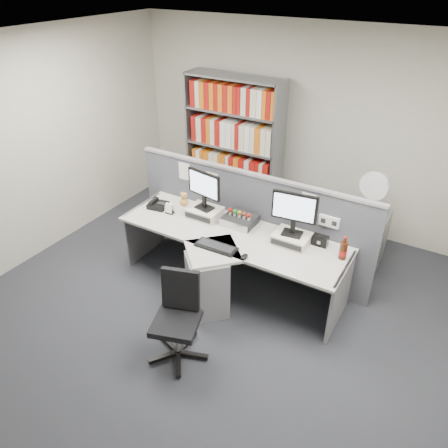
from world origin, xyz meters
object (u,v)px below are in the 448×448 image
Objects in this scene: shelving_unit at (234,149)px; desk_calendar at (170,209)px; desk_phone at (158,205)px; filing_cabinet at (364,240)px; office_chair at (178,315)px; desktop_pc at (240,220)px; monitor_left at (204,187)px; keyboard at (216,247)px; desk at (221,262)px; speaker at (320,241)px; desk_fan at (374,189)px; mouse at (244,257)px; cola_bottle at (343,251)px; monitor_right at (294,210)px.

desk_calendar is at bearing -88.26° from shelving_unit.
desk_phone reaches higher than filing_cabinet.
desktop_pc is at bearing 94.01° from office_chair.
keyboard is at bearing -47.05° from monitor_left.
desk is 15.85× the size of speaker.
mouse is at bearing -119.12° from desk_fan.
desk_calendar is 1.51m from office_chair.
desk is at bearing -162.97° from cola_bottle.
keyboard is 1.97m from filing_cabinet.
keyboard is at bearing -21.76° from desk_calendar.
desk_fan reaches higher than desk_calendar.
keyboard is 0.23× the size of shelving_unit.
monitor_right is at bearing 66.77° from office_chair.
cola_bottle is 0.30× the size of office_chair.
desk_calendar is (0.21, -0.04, 0.02)m from desk_phone.
monitor_left is at bearing -148.51° from filing_cabinet.
office_chair is (-0.84, -1.41, -0.31)m from speaker.
office_chair reaches higher than desk_calendar.
desk_fan is at bearing 26.62° from desk_phone.
desk_fan reaches higher than keyboard.
filing_cabinet is (2.10, -0.45, -0.63)m from shelving_unit.
keyboard is 1.29m from cola_bottle.
speaker is 0.08× the size of shelving_unit.
mouse is 0.43× the size of desk_phone.
speaker is 0.23× the size of filing_cabinet.
desk_phone is (-0.60, -0.12, -0.34)m from monitor_left.
desk is 4.56× the size of desk_fan.
monitor_left is 1.68m from cola_bottle.
monitor_left reaches higher than desk_calendar.
monitor_right reaches higher than desk.
desk_phone is at bearing -168.90° from monitor_left.
monitor_right reaches higher than cola_bottle.
desk_fan reaches higher than speaker.
desk_calendar is (-1.49, -0.16, -0.34)m from monitor_right.
monitor_right is 3.89× the size of desk_calendar.
cola_bottle is at bearing -1.69° from monitor_right.
keyboard reaches higher than desk.
cola_bottle reaches higher than desk.
shelving_unit is at bearing 91.74° from desk_calendar.
desk is at bearing -152.05° from speaker.
filing_cabinet is (2.26, 1.13, -0.40)m from desk_phone.
monitor_left is 3.72× the size of desk_calendar.
desk_calendar is 2.40m from filing_cabinet.
desk is at bearing -130.61° from filing_cabinet.
cola_bottle is at bearing -0.57° from monitor_left.
mouse is 0.40× the size of cola_bottle.
cola_bottle is (1.66, -0.02, -0.28)m from monitor_left.
cola_bottle reaches higher than desk_calendar.
desk is 0.93m from office_chair.
filing_cabinet is at bearing 89.90° from cola_bottle.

